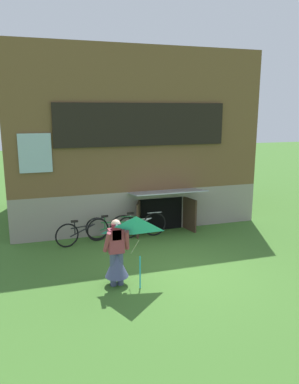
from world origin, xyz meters
TOP-DOWN VIEW (x-y plane):
  - ground_plane at (0.00, 0.00)m, footprint 60.00×60.00m
  - log_house at (-0.00, 5.55)m, footprint 8.00×6.21m
  - person at (-1.60, -0.40)m, footprint 0.60×0.52m
  - kite at (-1.31, -0.99)m, footprint 1.12×1.14m
  - bicycle_silver at (-0.28, 2.52)m, footprint 1.75×0.09m
  - bicycle_green at (-1.06, 2.59)m, footprint 1.61×0.34m
  - bicycle_black at (-1.98, 2.43)m, footprint 1.60×0.47m

SIDE VIEW (x-z plane):
  - ground_plane at x=0.00m, z-range 0.00..0.00m
  - bicycle_green at x=-1.06m, z-range -0.01..0.73m
  - bicycle_black at x=-1.98m, z-range -0.01..0.74m
  - bicycle_silver at x=-0.28m, z-range -0.01..0.78m
  - person at x=-1.60m, z-range -0.12..1.39m
  - kite at x=-1.31m, z-range 0.47..2.07m
  - log_house at x=0.00m, z-range 0.00..5.68m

